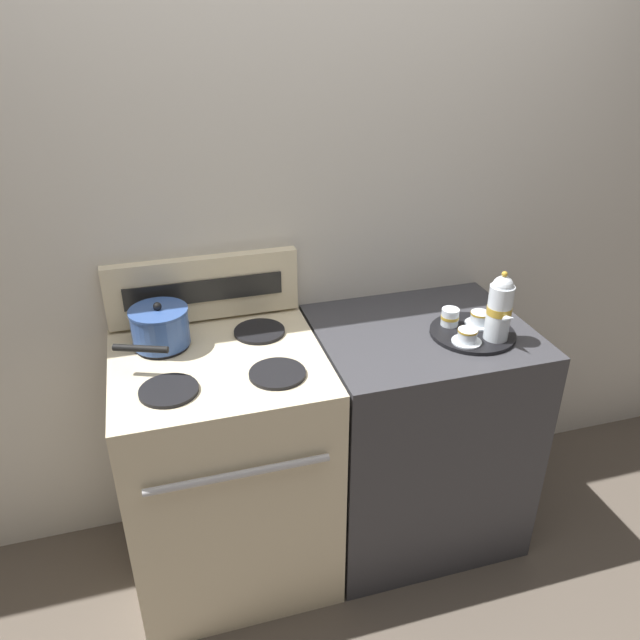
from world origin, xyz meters
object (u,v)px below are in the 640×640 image
object	(u,v)px
teacup_left	(467,336)
stove	(227,467)
saucepan	(160,327)
teapot	(500,308)
teacup_right	(479,319)
creamer_jug	(450,317)
serving_tray	(472,333)

from	to	relation	value
teacup_left	stove	bearing A→B (deg)	170.11
saucepan	teapot	bearing A→B (deg)	-14.51
saucepan	teacup_right	xyz separation A→B (m)	(1.10, -0.18, -0.04)
stove	creamer_jug	world-z (taller)	creamer_jug
serving_tray	teacup_left	world-z (taller)	teacup_left
teapot	creamer_jug	xyz separation A→B (m)	(-0.11, 0.13, -0.09)
creamer_jug	serving_tray	bearing A→B (deg)	-49.53
saucepan	creamer_jug	size ratio (longest dim) A/B	4.80
teapot	creamer_jug	bearing A→B (deg)	129.15
teacup_left	teacup_right	distance (m)	0.15
teapot	teacup_right	xyz separation A→B (m)	(-0.01, 0.10, -0.09)
creamer_jug	teapot	bearing A→B (deg)	-50.85
stove	teacup_right	distance (m)	1.06
serving_tray	creamer_jug	xyz separation A→B (m)	(-0.06, 0.07, 0.04)
serving_tray	teacup_right	distance (m)	0.07
teacup_right	creamer_jug	xyz separation A→B (m)	(-0.10, 0.03, 0.01)
teacup_right	stove	bearing A→B (deg)	177.44
saucepan	teacup_left	xyz separation A→B (m)	(1.00, -0.29, -0.04)
teapot	teacup_right	bearing A→B (deg)	93.28
teacup_left	teacup_right	world-z (taller)	same
teacup_right	teapot	bearing A→B (deg)	-86.72
saucepan	serving_tray	bearing A→B (deg)	-11.79
teacup_left	saucepan	bearing A→B (deg)	164.05
saucepan	serving_tray	xyz separation A→B (m)	(1.06, -0.22, -0.07)
stove	teacup_right	xyz separation A→B (m)	(0.93, -0.04, 0.49)
stove	creamer_jug	distance (m)	0.97
stove	creamer_jug	size ratio (longest dim) A/B	14.37
saucepan	stove	bearing A→B (deg)	-39.75
teacup_left	teapot	bearing A→B (deg)	-0.73
stove	creamer_jug	bearing A→B (deg)	-0.87
teapot	teacup_left	world-z (taller)	teapot
serving_tray	teapot	distance (m)	0.15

